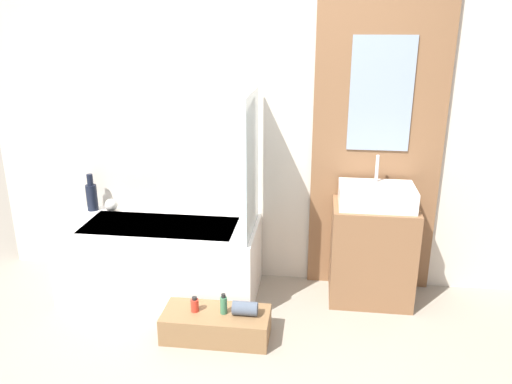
# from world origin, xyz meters

# --- Properties ---
(wall_tiled_back) EXTENTS (4.20, 0.06, 2.60)m
(wall_tiled_back) POSITION_xyz_m (0.00, 1.58, 1.30)
(wall_tiled_back) COLOR beige
(wall_tiled_back) RESTS_ON ground_plane
(wall_wood_accent) EXTENTS (0.92, 0.04, 2.60)m
(wall_wood_accent) POSITION_xyz_m (0.84, 1.53, 1.31)
(wall_wood_accent) COLOR brown
(wall_wood_accent) RESTS_ON ground_plane
(bathtub) EXTENTS (1.42, 0.65, 0.54)m
(bathtub) POSITION_xyz_m (-0.70, 1.20, 0.27)
(bathtub) COLOR white
(bathtub) RESTS_ON ground_plane
(glass_shower_screen) EXTENTS (0.01, 0.60, 0.98)m
(glass_shower_screen) POSITION_xyz_m (-0.02, 1.20, 1.03)
(glass_shower_screen) COLOR silver
(glass_shower_screen) RESTS_ON bathtub
(wooden_step_bench) EXTENTS (0.69, 0.30, 0.18)m
(wooden_step_bench) POSITION_xyz_m (-0.18, 0.68, 0.09)
(wooden_step_bench) COLOR olive
(wooden_step_bench) RESTS_ON ground_plane
(vanity_cabinet) EXTENTS (0.59, 0.41, 0.73)m
(vanity_cabinet) POSITION_xyz_m (0.84, 1.30, 0.37)
(vanity_cabinet) COLOR brown
(vanity_cabinet) RESTS_ON ground_plane
(sink) EXTENTS (0.52, 0.34, 0.34)m
(sink) POSITION_xyz_m (0.84, 1.30, 0.81)
(sink) COLOR white
(sink) RESTS_ON vanity_cabinet
(vase_tall_dark) EXTENTS (0.08, 0.08, 0.29)m
(vase_tall_dark) POSITION_xyz_m (-1.32, 1.44, 0.66)
(vase_tall_dark) COLOR black
(vase_tall_dark) RESTS_ON bathtub
(vase_round_light) EXTENTS (0.10, 0.10, 0.10)m
(vase_round_light) POSITION_xyz_m (-1.16, 1.43, 0.59)
(vase_round_light) COLOR silver
(vase_round_light) RESTS_ON bathtub
(bottle_soap_primary) EXTENTS (0.05, 0.05, 0.10)m
(bottle_soap_primary) POSITION_xyz_m (-0.32, 0.68, 0.22)
(bottle_soap_primary) COLOR red
(bottle_soap_primary) RESTS_ON wooden_step_bench
(bottle_soap_secondary) EXTENTS (0.05, 0.05, 0.14)m
(bottle_soap_secondary) POSITION_xyz_m (-0.13, 0.68, 0.24)
(bottle_soap_secondary) COLOR #38704C
(bottle_soap_secondary) RESTS_ON wooden_step_bench
(towel_roll) EXTENTS (0.16, 0.09, 0.09)m
(towel_roll) POSITION_xyz_m (0.01, 0.68, 0.22)
(towel_roll) COLOR #4C5666
(towel_roll) RESTS_ON wooden_step_bench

